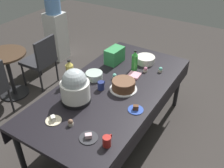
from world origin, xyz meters
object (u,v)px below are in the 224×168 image
glass_salad_bowl (94,75)px  ceramic_snack_bowl (145,60)px  soda_bottle_ginger_ale (70,72)px  round_cafe_table (8,67)px  coffee_mug_navy (101,85)px  coffee_mug_red (107,141)px  dessert_plate_cobalt (136,109)px  water_cooler (56,29)px  dessert_plate_charcoal (89,137)px  soda_bottle_lime_soda (135,61)px  slow_cooker (75,87)px  potluck_table (112,92)px  soda_carton (115,55)px  frosted_layer_cake (123,85)px  cupcake_mint (160,70)px  maroon_chair_right (41,58)px  cupcake_lemon (71,122)px  cupcake_cocoa (115,76)px  cupcake_berry (145,70)px  dessert_plate_cream (53,120)px

glass_salad_bowl → ceramic_snack_bowl: 0.76m
soda_bottle_ginger_ale → round_cafe_table: size_ratio=0.42×
coffee_mug_navy → coffee_mug_red: size_ratio=1.01×
dessert_plate_cobalt → water_cooler: size_ratio=0.13×
glass_salad_bowl → water_cooler: size_ratio=0.16×
dessert_plate_charcoal → soda_bottle_lime_soda: soda_bottle_lime_soda is taller
slow_cooker → coffee_mug_red: 0.71m
water_cooler → coffee_mug_red: bearing=-129.4°
slow_cooker → potluck_table: bearing=-25.5°
dessert_plate_charcoal → soda_carton: size_ratio=0.65×
frosted_layer_cake → glass_salad_bowl: (0.02, 0.41, -0.02)m
potluck_table → cupcake_mint: cupcake_mint is taller
dessert_plate_charcoal → maroon_chair_right: size_ratio=0.20×
dessert_plate_charcoal → soda_bottle_lime_soda: bearing=9.3°
potluck_table → cupcake_lemon: (-0.72, 0.01, 0.09)m
dessert_plate_charcoal → coffee_mug_red: (0.02, -0.18, 0.04)m
soda_bottle_lime_soda → coffee_mug_navy: size_ratio=2.30×
cupcake_cocoa → round_cafe_table: size_ratio=0.09×
dessert_plate_cobalt → soda_bottle_ginger_ale: 0.88m
dessert_plate_cobalt → cupcake_lemon: (-0.51, 0.41, 0.02)m
potluck_table → frosted_layer_cake: 0.18m
potluck_table → cupcake_berry: size_ratio=32.59×
dessert_plate_cobalt → cupcake_mint: size_ratio=2.36×
potluck_table → coffee_mug_navy: (-0.09, 0.09, 0.11)m
dessert_plate_charcoal → cupcake_mint: bearing=-4.0°
potluck_table → dessert_plate_cream: bearing=166.5°
ceramic_snack_bowl → coffee_mug_red: (-1.48, -0.35, 0.01)m
coffee_mug_red → water_cooler: 3.15m
cupcake_berry → round_cafe_table: cupcake_berry is taller
cupcake_lemon → cupcake_mint: same height
frosted_layer_cake → soda_carton: 0.63m
frosted_layer_cake → cupcake_lemon: size_ratio=4.59×
dessert_plate_cream → cupcake_berry: 1.32m
coffee_mug_navy → coffee_mug_red: 0.83m
coffee_mug_red → soda_bottle_ginger_ale: bearing=56.3°
coffee_mug_red → soda_carton: (1.27, 0.70, 0.05)m
coffee_mug_navy → maroon_chair_right: size_ratio=0.14×
ceramic_snack_bowl → dessert_plate_charcoal: bearing=-173.6°
dessert_plate_cobalt → cupcake_lemon: bearing=141.0°
dessert_plate_cobalt → cupcake_cocoa: size_ratio=2.36×
slow_cooker → coffee_mug_navy: slow_cooker is taller
ceramic_snack_bowl → dessert_plate_cream: (-1.49, 0.25, -0.03)m
maroon_chair_right → water_cooler: size_ratio=0.69×
potluck_table → cupcake_lemon: 0.73m
cupcake_berry → dessert_plate_cream: bearing=164.5°
coffee_mug_red → round_cafe_table: coffee_mug_red is taller
coffee_mug_red → coffee_mug_navy: bearing=37.3°
ceramic_snack_bowl → potluck_table: bearing=174.8°
soda_bottle_lime_soda → soda_carton: (0.03, 0.31, -0.02)m
dessert_plate_charcoal → slow_cooker: bearing=49.6°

